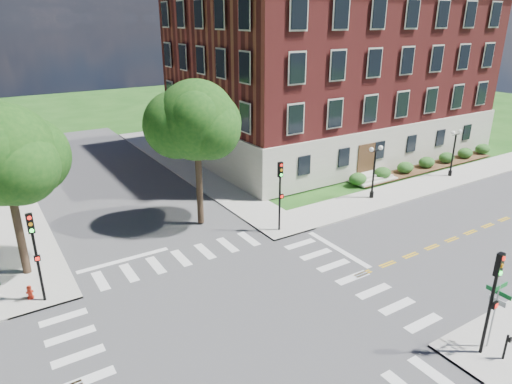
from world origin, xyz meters
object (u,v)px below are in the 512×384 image
twin_lamp_west (374,169)px  push_button_post (506,346)px  street_sign_pole (496,304)px  traffic_signal_nw (35,247)px  traffic_signal_se (494,291)px  twin_lamp_east (454,150)px  traffic_signal_ne (280,188)px  fire_hydrant (30,293)px

twin_lamp_west → push_button_post: bearing=-118.7°
twin_lamp_west → street_sign_pole: 17.80m
traffic_signal_nw → push_button_post: 21.79m
traffic_signal_se → push_button_post: (0.43, -0.76, -2.39)m
traffic_signal_nw → push_button_post: size_ratio=4.00×
twin_lamp_west → twin_lamp_east: 10.02m
traffic_signal_nw → traffic_signal_se: bearing=-43.1°
traffic_signal_se → traffic_signal_ne: size_ratio=1.00×
twin_lamp_west → fire_hydrant: twin_lamp_west is taller
traffic_signal_ne → fire_hydrant: traffic_signal_ne is taller
street_sign_pole → fire_hydrant: street_sign_pole is taller
traffic_signal_se → twin_lamp_west: 18.19m
twin_lamp_west → push_button_post: 18.70m
twin_lamp_east → push_button_post: size_ratio=3.53×
street_sign_pole → twin_lamp_east: bearing=39.6°
twin_lamp_east → traffic_signal_nw: bearing=-177.7°
push_button_post → traffic_signal_ne: bearing=92.9°
twin_lamp_east → traffic_signal_ne: bearing=-177.1°
street_sign_pole → push_button_post: size_ratio=2.58×
traffic_signal_se → twin_lamp_east: 24.91m
push_button_post → fire_hydrant: push_button_post is taller
traffic_signal_ne → twin_lamp_east: bearing=2.9°
traffic_signal_ne → push_button_post: 15.58m
twin_lamp_west → twin_lamp_east: (10.02, 0.05, 0.00)m
traffic_signal_se → traffic_signal_nw: bearing=136.9°
traffic_signal_nw → street_sign_pole: traffic_signal_nw is taller
traffic_signal_se → traffic_signal_ne: bearing=91.3°
traffic_signal_ne → twin_lamp_east: (19.73, 1.01, -0.66)m
traffic_signal_se → street_sign_pole: bearing=8.6°
traffic_signal_ne → traffic_signal_nw: size_ratio=1.00×
twin_lamp_east → fire_hydrant: twin_lamp_east is taller
push_button_post → fire_hydrant: bearing=136.2°
street_sign_pole → fire_hydrant: 22.09m
traffic_signal_se → fire_hydrant: traffic_signal_se is taller
twin_lamp_west → twin_lamp_east: size_ratio=1.00×
twin_lamp_west → twin_lamp_east: bearing=0.3°
traffic_signal_se → traffic_signal_ne: same height
twin_lamp_east → push_button_post: (-18.96, -16.38, -1.73)m
twin_lamp_west → street_sign_pole: bearing=-119.5°
twin_lamp_east → traffic_signal_se: bearing=-141.1°
traffic_signal_nw → push_button_post: (15.64, -14.99, -2.39)m
street_sign_pole → fire_hydrant: (-16.39, 14.70, -1.84)m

